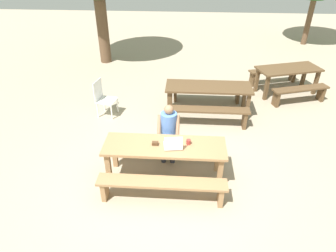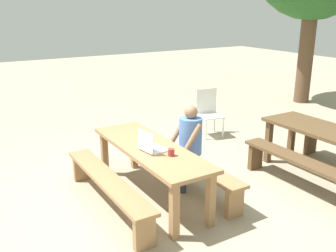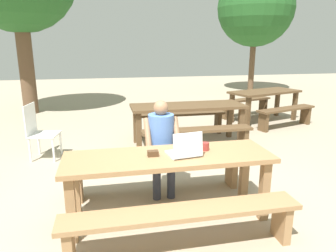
{
  "view_description": "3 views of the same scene",
  "coord_description": "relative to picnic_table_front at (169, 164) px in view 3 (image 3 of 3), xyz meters",
  "views": [
    {
      "loc": [
        0.36,
        -4.34,
        3.88
      ],
      "look_at": [
        0.04,
        0.25,
        0.98
      ],
      "focal_mm": 32.1,
      "sensor_mm": 36.0,
      "label": 1
    },
    {
      "loc": [
        4.13,
        -2.23,
        2.49
      ],
      "look_at": [
        0.04,
        0.25,
        0.98
      ],
      "focal_mm": 40.75,
      "sensor_mm": 36.0,
      "label": 2
    },
    {
      "loc": [
        -0.64,
        -3.05,
        1.87
      ],
      "look_at": [
        0.04,
        0.25,
        0.98
      ],
      "focal_mm": 33.49,
      "sensor_mm": 36.0,
      "label": 3
    }
  ],
  "objects": [
    {
      "name": "ground_plane",
      "position": [
        0.0,
        0.0,
        -0.62
      ],
      "size": [
        30.0,
        30.0,
        0.0
      ],
      "primitive_type": "plane",
      "color": "tan"
    },
    {
      "name": "picnic_table_front",
      "position": [
        0.0,
        0.0,
        0.0
      ],
      "size": [
        2.2,
        0.7,
        0.73
      ],
      "color": "#9E754C",
      "rests_on": "ground"
    },
    {
      "name": "bench_near",
      "position": [
        0.0,
        -0.62,
        -0.29
      ],
      "size": [
        2.19,
        0.3,
        0.43
      ],
      "color": "#9E754C",
      "rests_on": "ground"
    },
    {
      "name": "bench_far",
      "position": [
        0.0,
        0.62,
        -0.29
      ],
      "size": [
        2.19,
        0.3,
        0.43
      ],
      "color": "#9E754C",
      "rests_on": "ground"
    },
    {
      "name": "laptop",
      "position": [
        0.16,
        -0.07,
        0.17
      ],
      "size": [
        0.35,
        0.33,
        0.27
      ],
      "rotation": [
        0.0,
        0.0,
        3.28
      ],
      "color": "white",
      "rests_on": "picnic_table_front"
    },
    {
      "name": "small_pouch",
      "position": [
        -0.17,
        0.0,
        0.14
      ],
      "size": [
        0.11,
        0.07,
        0.06
      ],
      "color": "#4C331E",
      "rests_on": "picnic_table_front"
    },
    {
      "name": "coffee_mug",
      "position": [
        0.43,
        0.06,
        0.15
      ],
      "size": [
        0.08,
        0.08,
        0.09
      ],
      "color": "#99332D",
      "rests_on": "picnic_table_front"
    },
    {
      "name": "person_seated",
      "position": [
        0.03,
        0.59,
        0.08
      ],
      "size": [
        0.43,
        0.42,
        1.21
      ],
      "color": "#333847",
      "rests_on": "ground"
    },
    {
      "name": "plastic_chair",
      "position": [
        -1.72,
        2.27,
        -0.14
      ],
      "size": [
        0.51,
        0.51,
        0.92
      ],
      "rotation": [
        0.0,
        0.0,
        1.39
      ],
      "color": "white",
      "rests_on": "ground"
    },
    {
      "name": "picnic_table_mid",
      "position": [
        0.9,
        2.53,
        0.03
      ],
      "size": [
        2.13,
        0.75,
        0.76
      ],
      "rotation": [
        0.0,
        0.0,
        -0.0
      ],
      "color": "brown",
      "rests_on": "ground"
    },
    {
      "name": "bench_mid_south",
      "position": [
        0.9,
        1.87,
        -0.27
      ],
      "size": [
        1.92,
        0.31,
        0.47
      ],
      "rotation": [
        0.0,
        0.0,
        -0.0
      ],
      "color": "brown",
      "rests_on": "ground"
    },
    {
      "name": "bench_mid_north",
      "position": [
        0.9,
        3.18,
        -0.27
      ],
      "size": [
        1.92,
        0.31,
        0.47
      ],
      "rotation": [
        0.0,
        0.0,
        -0.0
      ],
      "color": "brown",
      "rests_on": "ground"
    },
    {
      "name": "picnic_table_rear",
      "position": [
        3.22,
        3.9,
        0.01
      ],
      "size": [
        1.91,
        1.25,
        0.76
      ],
      "rotation": [
        0.0,
        0.0,
        0.3
      ],
      "color": "brown",
      "rests_on": "ground"
    },
    {
      "name": "bench_rear_south",
      "position": [
        3.42,
        3.24,
        -0.29
      ],
      "size": [
        1.6,
        0.76,
        0.46
      ],
      "rotation": [
        0.0,
        0.0,
        0.3
      ],
      "color": "brown",
      "rests_on": "ground"
    },
    {
      "name": "bench_rear_north",
      "position": [
        3.01,
        4.55,
        -0.29
      ],
      "size": [
        1.6,
        0.76,
        0.46
      ],
      "rotation": [
        0.0,
        0.0,
        0.3
      ],
      "color": "brown",
      "rests_on": "ground"
    },
    {
      "name": "tree_right",
      "position": [
        5.28,
        8.81,
        2.58
      ],
      "size": [
        2.93,
        2.93,
        4.68
      ],
      "color": "brown",
      "rests_on": "ground"
    }
  ]
}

